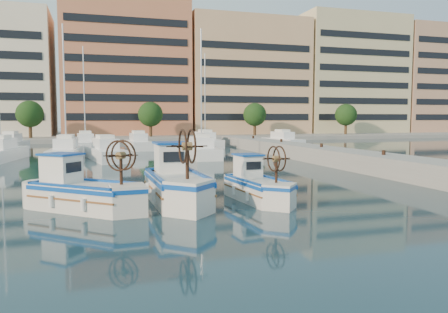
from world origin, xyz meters
TOP-DOWN VIEW (x-y plane):
  - ground at (0.00, 0.00)m, footprint 300.00×300.00m
  - quay at (13.00, 8.00)m, footprint 3.00×60.00m
  - waterfront at (9.23, 65.04)m, footprint 180.00×40.00m
  - yacht_marina at (-3.18, 27.48)m, footprint 38.54×23.12m
  - fishing_boat_a at (-5.27, -0.32)m, footprint 4.34×4.14m
  - fishing_boat_b at (-1.52, 0.20)m, footprint 2.16×5.08m
  - fishing_boat_c at (1.91, -0.37)m, footprint 1.97×4.03m

SIDE VIEW (x-z plane):
  - ground at x=0.00m, z-range 0.00..0.00m
  - yacht_marina at x=-3.18m, z-range -5.22..6.28m
  - quay at x=13.00m, z-range 0.00..1.20m
  - fishing_boat_c at x=1.91m, z-range -0.55..1.91m
  - fishing_boat_a at x=-5.27m, z-range -0.62..2.14m
  - fishing_boat_b at x=-1.52m, z-range -0.71..2.44m
  - waterfront at x=9.23m, z-range -1.70..23.90m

